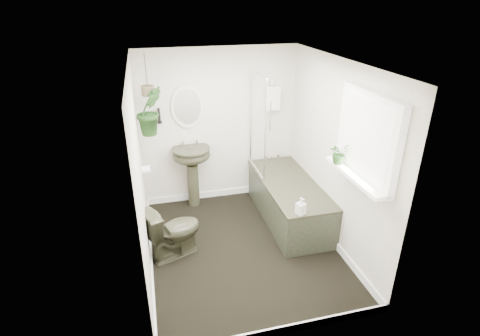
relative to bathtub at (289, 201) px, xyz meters
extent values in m
cube|color=black|center=(-0.80, -0.50, -0.30)|extent=(2.30, 2.80, 0.02)
cube|color=white|center=(-0.80, -0.50, 2.02)|extent=(2.30, 2.80, 0.02)
cube|color=white|center=(-0.80, 0.91, 0.86)|extent=(2.30, 0.02, 2.30)
cube|color=white|center=(-0.80, -1.91, 0.86)|extent=(2.30, 0.02, 2.30)
cube|color=white|center=(-1.96, -0.50, 0.86)|extent=(0.02, 2.80, 2.30)
cube|color=white|center=(0.36, -0.50, 0.86)|extent=(0.02, 2.80, 2.30)
cube|color=white|center=(-0.80, -0.50, -0.24)|extent=(2.30, 2.80, 0.10)
cube|color=white|center=(0.00, 0.84, 1.26)|extent=(0.20, 0.10, 0.35)
ellipsoid|color=silver|center=(-1.25, 0.87, 1.21)|extent=(0.46, 0.03, 0.62)
cylinder|color=black|center=(-1.65, 0.86, 1.11)|extent=(0.04, 0.04, 0.22)
cylinder|color=white|center=(-1.90, 0.20, 0.61)|extent=(0.11, 0.11, 0.11)
cube|color=white|center=(0.29, -1.20, 1.36)|extent=(0.08, 1.00, 0.90)
cube|color=white|center=(0.22, -1.20, 0.94)|extent=(0.18, 1.00, 0.04)
cube|color=white|center=(0.24, -1.20, 1.36)|extent=(0.01, 0.86, 0.76)
imported|color=#2D2E1F|center=(-1.65, -0.42, 0.05)|extent=(0.77, 0.60, 0.69)
imported|color=black|center=(0.17, -0.90, 1.08)|extent=(0.26, 0.24, 0.23)
imported|color=black|center=(-1.77, 0.45, 1.31)|extent=(0.42, 0.39, 0.63)
imported|color=#292222|center=(-0.18, -0.79, 0.40)|extent=(0.12, 0.13, 0.21)
cylinder|color=brown|center=(-1.77, 0.45, 1.56)|extent=(0.16, 0.16, 0.12)
camera|label=1|loc=(-1.80, -4.27, 2.65)|focal=28.00mm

